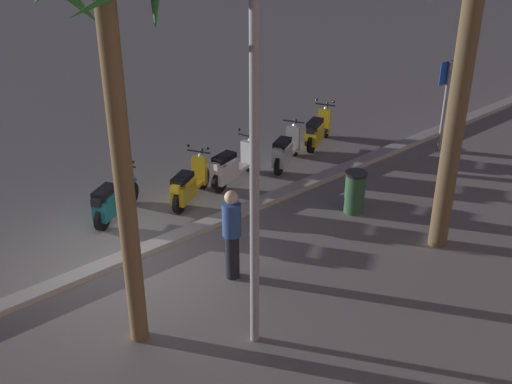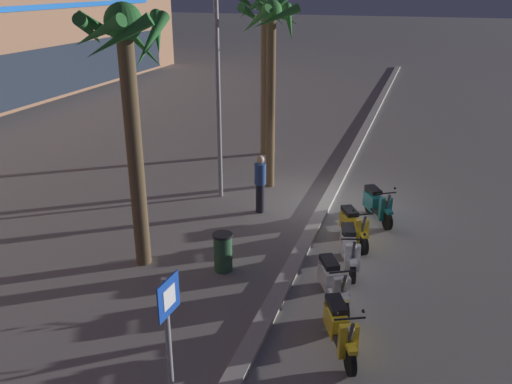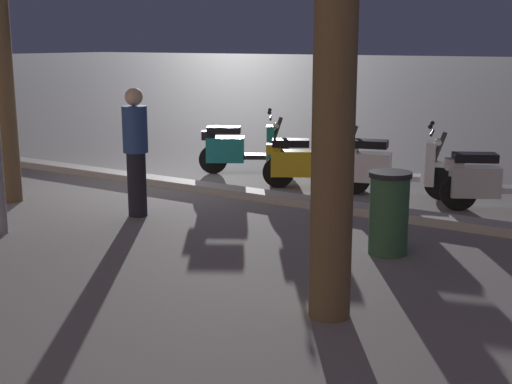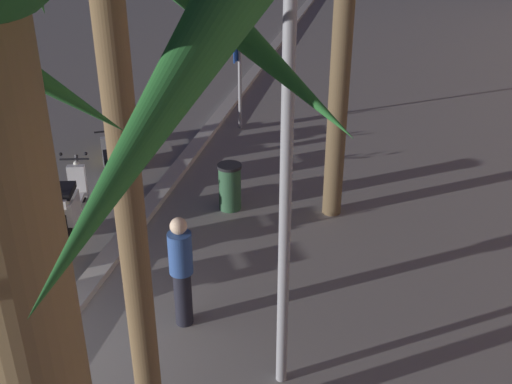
{
  "view_description": "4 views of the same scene",
  "coord_description": "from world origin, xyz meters",
  "px_view_note": "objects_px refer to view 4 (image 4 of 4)",
  "views": [
    {
      "loc": [
        4.79,
        9.36,
        6.64
      ],
      "look_at": [
        -2.7,
        0.7,
        0.87
      ],
      "focal_mm": 44.33,
      "sensor_mm": 36.0,
      "label": 1
    },
    {
      "loc": [
        -15.31,
        -2.7,
        6.44
      ],
      "look_at": [
        -2.98,
        1.3,
        1.34
      ],
      "focal_mm": 37.62,
      "sensor_mm": 36.0,
      "label": 2
    },
    {
      "loc": [
        -7.63,
        8.72,
        2.38
      ],
      "look_at": [
        -4.17,
        3.31,
        0.97
      ],
      "focal_mm": 48.58,
      "sensor_mm": 36.0,
      "label": 3
    },
    {
      "loc": [
        5.59,
        4.28,
        5.81
      ],
      "look_at": [
        -3.84,
        2.26,
        0.92
      ],
      "focal_mm": 42.9,
      "sensor_mm": 36.0,
      "label": 4
    }
  ],
  "objects_px": {
    "scooter_silver_mid_front": "(112,166)",
    "street_lamp": "(290,27)",
    "scooter_yellow_far_back": "(123,137)",
    "scooter_yellow_mid_centre": "(40,237)",
    "scooter_white_gap_after_mid": "(71,200)",
    "pedestrian_by_palm_tree": "(181,269)",
    "litter_bin": "(230,186)",
    "palm_tree_mid_walkway": "(29,345)",
    "palm_tree_far_corner": "(116,59)",
    "crossing_sign": "(239,72)"
  },
  "relations": [
    {
      "from": "scooter_silver_mid_front",
      "to": "street_lamp",
      "type": "relative_size",
      "value": 0.21
    },
    {
      "from": "scooter_yellow_far_back",
      "to": "street_lamp",
      "type": "distance_m",
      "value": 9.13
    },
    {
      "from": "scooter_silver_mid_front",
      "to": "scooter_yellow_mid_centre",
      "type": "relative_size",
      "value": 1.01
    },
    {
      "from": "scooter_white_gap_after_mid",
      "to": "scooter_yellow_mid_centre",
      "type": "xyz_separation_m",
      "value": [
        1.33,
        0.1,
        -0.02
      ]
    },
    {
      "from": "pedestrian_by_palm_tree",
      "to": "street_lamp",
      "type": "bearing_deg",
      "value": 62.27
    },
    {
      "from": "litter_bin",
      "to": "street_lamp",
      "type": "height_order",
      "value": "street_lamp"
    },
    {
      "from": "street_lamp",
      "to": "palm_tree_mid_walkway",
      "type": "bearing_deg",
      "value": -0.06
    },
    {
      "from": "palm_tree_far_corner",
      "to": "pedestrian_by_palm_tree",
      "type": "distance_m",
      "value": 4.21
    },
    {
      "from": "palm_tree_far_corner",
      "to": "scooter_silver_mid_front",
      "type": "bearing_deg",
      "value": -152.35
    },
    {
      "from": "palm_tree_mid_walkway",
      "to": "scooter_white_gap_after_mid",
      "type": "bearing_deg",
      "value": -150.14
    },
    {
      "from": "scooter_white_gap_after_mid",
      "to": "palm_tree_mid_walkway",
      "type": "height_order",
      "value": "palm_tree_mid_walkway"
    },
    {
      "from": "scooter_yellow_far_back",
      "to": "scooter_white_gap_after_mid",
      "type": "bearing_deg",
      "value": 5.68
    },
    {
      "from": "scooter_yellow_mid_centre",
      "to": "litter_bin",
      "type": "distance_m",
      "value": 3.67
    },
    {
      "from": "pedestrian_by_palm_tree",
      "to": "litter_bin",
      "type": "bearing_deg",
      "value": -176.58
    },
    {
      "from": "scooter_white_gap_after_mid",
      "to": "crossing_sign",
      "type": "relative_size",
      "value": 0.76
    },
    {
      "from": "pedestrian_by_palm_tree",
      "to": "palm_tree_far_corner",
      "type": "bearing_deg",
      "value": 9.42
    },
    {
      "from": "scooter_white_gap_after_mid",
      "to": "scooter_yellow_mid_centre",
      "type": "height_order",
      "value": "same"
    },
    {
      "from": "scooter_yellow_mid_centre",
      "to": "litter_bin",
      "type": "height_order",
      "value": "scooter_yellow_mid_centre"
    },
    {
      "from": "palm_tree_mid_walkway",
      "to": "scooter_yellow_far_back",
      "type": "bearing_deg",
      "value": -156.33
    },
    {
      "from": "palm_tree_mid_walkway",
      "to": "pedestrian_by_palm_tree",
      "type": "relative_size",
      "value": 3.52
    },
    {
      "from": "pedestrian_by_palm_tree",
      "to": "scooter_white_gap_after_mid",
      "type": "bearing_deg",
      "value": -128.93
    },
    {
      "from": "scooter_yellow_mid_centre",
      "to": "crossing_sign",
      "type": "xyz_separation_m",
      "value": [
        -6.91,
        1.84,
        1.06
      ]
    },
    {
      "from": "pedestrian_by_palm_tree",
      "to": "street_lamp",
      "type": "xyz_separation_m",
      "value": [
        0.84,
        1.6,
        3.62
      ]
    },
    {
      "from": "scooter_silver_mid_front",
      "to": "palm_tree_far_corner",
      "type": "distance_m",
      "value": 8.16
    },
    {
      "from": "litter_bin",
      "to": "crossing_sign",
      "type": "bearing_deg",
      "value": -168.95
    },
    {
      "from": "palm_tree_far_corner",
      "to": "street_lamp",
      "type": "distance_m",
      "value": 1.83
    },
    {
      "from": "crossing_sign",
      "to": "street_lamp",
      "type": "xyz_separation_m",
      "value": [
        8.85,
        2.67,
        3.05
      ]
    },
    {
      "from": "scooter_white_gap_after_mid",
      "to": "palm_tree_mid_walkway",
      "type": "bearing_deg",
      "value": 29.86
    },
    {
      "from": "palm_tree_mid_walkway",
      "to": "pedestrian_by_palm_tree",
      "type": "bearing_deg",
      "value": -164.11
    },
    {
      "from": "scooter_yellow_mid_centre",
      "to": "litter_bin",
      "type": "relative_size",
      "value": 1.68
    },
    {
      "from": "street_lamp",
      "to": "scooter_white_gap_after_mid",
      "type": "bearing_deg",
      "value": -125.38
    },
    {
      "from": "pedestrian_by_palm_tree",
      "to": "palm_tree_mid_walkway",
      "type": "bearing_deg",
      "value": 15.89
    },
    {
      "from": "scooter_silver_mid_front",
      "to": "scooter_yellow_mid_centre",
      "type": "distance_m",
      "value": 2.97
    },
    {
      "from": "crossing_sign",
      "to": "scooter_yellow_far_back",
      "type": "bearing_deg",
      "value": -43.88
    },
    {
      "from": "crossing_sign",
      "to": "palm_tree_far_corner",
      "type": "distance_m",
      "value": 10.73
    },
    {
      "from": "scooter_yellow_mid_centre",
      "to": "palm_tree_far_corner",
      "type": "relative_size",
      "value": 0.27
    },
    {
      "from": "scooter_silver_mid_front",
      "to": "scooter_yellow_mid_centre",
      "type": "xyz_separation_m",
      "value": [
        2.97,
        0.01,
        -0.01
      ]
    },
    {
      "from": "scooter_silver_mid_front",
      "to": "scooter_yellow_mid_centre",
      "type": "bearing_deg",
      "value": 0.11
    },
    {
      "from": "litter_bin",
      "to": "scooter_yellow_far_back",
      "type": "bearing_deg",
      "value": -123.5
    },
    {
      "from": "pedestrian_by_palm_tree",
      "to": "litter_bin",
      "type": "height_order",
      "value": "pedestrian_by_palm_tree"
    },
    {
      "from": "scooter_silver_mid_front",
      "to": "palm_tree_far_corner",
      "type": "height_order",
      "value": "palm_tree_far_corner"
    },
    {
      "from": "scooter_yellow_mid_centre",
      "to": "palm_tree_far_corner",
      "type": "bearing_deg",
      "value": 44.86
    },
    {
      "from": "scooter_yellow_far_back",
      "to": "crossing_sign",
      "type": "bearing_deg",
      "value": 136.12
    },
    {
      "from": "scooter_silver_mid_front",
      "to": "street_lamp",
      "type": "bearing_deg",
      "value": 42.56
    },
    {
      "from": "scooter_yellow_far_back",
      "to": "scooter_silver_mid_front",
      "type": "relative_size",
      "value": 1.0
    },
    {
      "from": "palm_tree_mid_walkway",
      "to": "palm_tree_far_corner",
      "type": "xyz_separation_m",
      "value": [
        -3.4,
        -1.23,
        -0.08
      ]
    },
    {
      "from": "scooter_silver_mid_front",
      "to": "pedestrian_by_palm_tree",
      "type": "bearing_deg",
      "value": 35.6
    },
    {
      "from": "scooter_silver_mid_front",
      "to": "street_lamp",
      "type": "xyz_separation_m",
      "value": [
        4.92,
        4.52,
        4.1
      ]
    },
    {
      "from": "scooter_yellow_far_back",
      "to": "scooter_white_gap_after_mid",
      "type": "xyz_separation_m",
      "value": [
        3.22,
        0.32,
        0.01
      ]
    },
    {
      "from": "palm_tree_mid_walkway",
      "to": "palm_tree_far_corner",
      "type": "bearing_deg",
      "value": -160.15
    }
  ]
}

